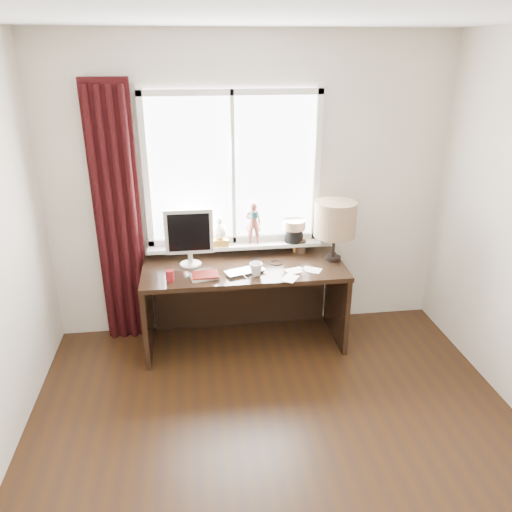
{
  "coord_description": "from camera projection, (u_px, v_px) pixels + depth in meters",
  "views": [
    {
      "loc": [
        -0.51,
        -2.18,
        2.46
      ],
      "look_at": [
        -0.05,
        1.25,
        1.0
      ],
      "focal_mm": 35.0,
      "sensor_mm": 36.0,
      "label": 1
    }
  ],
  "objects": [
    {
      "name": "floor",
      "position": [
        292.0,
        487.0,
        3.01
      ],
      "size": [
        3.5,
        4.0,
        0.0
      ],
      "primitive_type": "cube",
      "color": "black",
      "rests_on": "ground"
    },
    {
      "name": "ceiling",
      "position": [
        310.0,
        8.0,
        2.0
      ],
      "size": [
        3.5,
        4.0,
        0.0
      ],
      "primitive_type": "cube",
      "color": "white",
      "rests_on": "wall_back"
    },
    {
      "name": "wall_back",
      "position": [
        250.0,
        191.0,
        4.33
      ],
      "size": [
        3.5,
        0.0,
        2.6
      ],
      "primitive_type": "cube",
      "rotation": [
        1.57,
        0.0,
        0.0
      ],
      "color": "beige",
      "rests_on": "ground"
    },
    {
      "name": "laptop",
      "position": [
        245.0,
        271.0,
        4.07
      ],
      "size": [
        0.37,
        0.3,
        0.03
      ],
      "primitive_type": "imported",
      "rotation": [
        0.0,
        0.0,
        0.32
      ],
      "color": "silver",
      "rests_on": "desk"
    },
    {
      "name": "mug",
      "position": [
        256.0,
        269.0,
        4.02
      ],
      "size": [
        0.14,
        0.15,
        0.11
      ],
      "primitive_type": "imported",
      "rotation": [
        0.0,
        0.0,
        1.07
      ],
      "color": "white",
      "rests_on": "desk"
    },
    {
      "name": "red_cup",
      "position": [
        170.0,
        276.0,
        3.92
      ],
      "size": [
        0.07,
        0.07,
        0.09
      ],
      "primitive_type": "cylinder",
      "color": "maroon",
      "rests_on": "desk"
    },
    {
      "name": "window",
      "position": [
        235.0,
        192.0,
        4.27
      ],
      "size": [
        1.52,
        0.21,
        1.4
      ],
      "color": "white",
      "rests_on": "ground"
    },
    {
      "name": "curtain",
      "position": [
        118.0,
        220.0,
        4.18
      ],
      "size": [
        0.38,
        0.09,
        2.25
      ],
      "color": "black",
      "rests_on": "floor"
    },
    {
      "name": "desk",
      "position": [
        243.0,
        287.0,
        4.38
      ],
      "size": [
        1.7,
        0.7,
        0.75
      ],
      "color": "black",
      "rests_on": "floor"
    },
    {
      "name": "monitor",
      "position": [
        189.0,
        234.0,
        4.12
      ],
      "size": [
        0.4,
        0.18,
        0.49
      ],
      "color": "beige",
      "rests_on": "desk"
    },
    {
      "name": "notebook_stack",
      "position": [
        205.0,
        276.0,
        3.99
      ],
      "size": [
        0.25,
        0.2,
        0.03
      ],
      "color": "beige",
      "rests_on": "desk"
    },
    {
      "name": "brush_holder",
      "position": [
        301.0,
        246.0,
        4.46
      ],
      "size": [
        0.09,
        0.09,
        0.25
      ],
      "color": "black",
      "rests_on": "desk"
    },
    {
      "name": "icon_frame",
      "position": [
        299.0,
        245.0,
        4.46
      ],
      "size": [
        0.1,
        0.03,
        0.13
      ],
      "color": "gold",
      "rests_on": "desk"
    },
    {
      "name": "table_lamp",
      "position": [
        335.0,
        220.0,
        4.19
      ],
      "size": [
        0.35,
        0.35,
        0.52
      ],
      "color": "black",
      "rests_on": "desk"
    },
    {
      "name": "loose_papers",
      "position": [
        299.0,
        273.0,
        4.07
      ],
      "size": [
        0.39,
        0.31,
        0.0
      ],
      "color": "white",
      "rests_on": "desk"
    },
    {
      "name": "desk_cables",
      "position": [
        263.0,
        265.0,
        4.21
      ],
      "size": [
        0.32,
        0.36,
        0.01
      ],
      "color": "black",
      "rests_on": "desk"
    }
  ]
}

